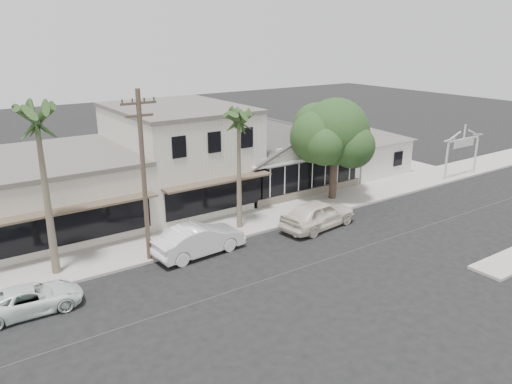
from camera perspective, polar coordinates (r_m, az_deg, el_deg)
ground at (r=27.78m, az=9.89°, el=-7.01°), size 140.00×140.00×0.00m
sidewalk_north at (r=28.81m, az=-11.45°, el=-6.02°), size 90.00×3.50×0.15m
corner_shop at (r=39.00m, az=2.55°, el=4.55°), size 10.40×8.60×5.10m
side_cottage at (r=43.93m, az=11.88°, el=4.19°), size 6.00×6.00×3.00m
arch_sign at (r=43.91m, az=22.64°, el=5.42°), size 4.12×0.12×3.95m
row_building_near at (r=35.62m, az=-8.79°, el=4.13°), size 8.00×10.00×6.50m
row_building_midnear at (r=33.15m, az=-22.75°, el=-0.17°), size 10.00×10.00×4.20m
utility_pole at (r=25.53m, az=-12.73°, el=2.04°), size 1.80×0.24×9.00m
car_0 at (r=30.87m, az=7.09°, el=-2.51°), size 5.47×2.76×1.79m
car_1 at (r=27.24m, az=-6.53°, el=-5.43°), size 5.21×2.13×1.68m
car_2 at (r=23.97m, az=-24.37°, el=-11.06°), size 4.40×2.20×1.20m
shade_tree at (r=35.34m, az=8.74°, el=6.61°), size 6.59×5.95×7.31m
palm_east at (r=28.91m, az=-2.03°, el=8.09°), size 2.63×2.63×7.75m
palm_mid at (r=24.78m, az=-23.82°, el=7.51°), size 3.45×3.45×9.03m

